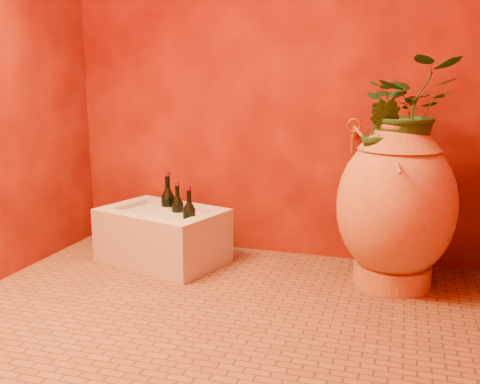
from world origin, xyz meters
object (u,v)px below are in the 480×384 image
(amphora, at_px, (396,205))
(wine_bottle_b, at_px, (189,221))
(stone_basin, at_px, (163,236))
(wine_bottle_a, at_px, (178,214))
(wine_bottle_c, at_px, (168,209))
(wall_tap, at_px, (353,134))

(amphora, distance_m, wine_bottle_b, 1.10)
(stone_basin, height_order, wine_bottle_a, wine_bottle_a)
(wine_bottle_a, bearing_deg, stone_basin, -148.28)
(stone_basin, relative_size, wine_bottle_a, 2.64)
(wine_bottle_b, xyz_separation_m, wine_bottle_c, (-0.21, 0.17, 0.01))
(stone_basin, bearing_deg, wine_bottle_a, 31.72)
(wine_bottle_b, distance_m, wine_bottle_c, 0.27)
(stone_basin, relative_size, wine_bottle_c, 2.26)
(stone_basin, xyz_separation_m, wine_bottle_a, (0.08, 0.05, 0.13))
(wine_bottle_b, height_order, wine_bottle_c, wine_bottle_c)
(amphora, relative_size, stone_basin, 1.09)
(amphora, distance_m, wall_tap, 0.49)
(amphora, height_order, wine_bottle_b, amphora)
(amphora, bearing_deg, stone_basin, -178.94)
(wine_bottle_a, xyz_separation_m, wall_tap, (0.97, 0.23, 0.47))
(amphora, relative_size, wine_bottle_a, 2.88)
(wine_bottle_b, bearing_deg, wine_bottle_c, 140.40)
(stone_basin, distance_m, wine_bottle_b, 0.26)
(amphora, relative_size, wall_tap, 4.61)
(amphora, height_order, wall_tap, amphora)
(wine_bottle_c, bearing_deg, wine_bottle_b, -39.60)
(wine_bottle_b, distance_m, wall_tap, 1.03)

